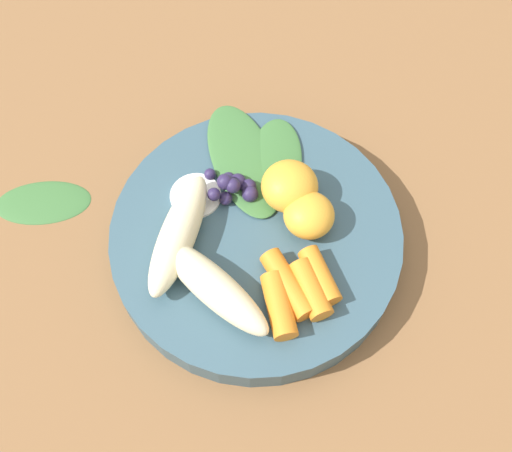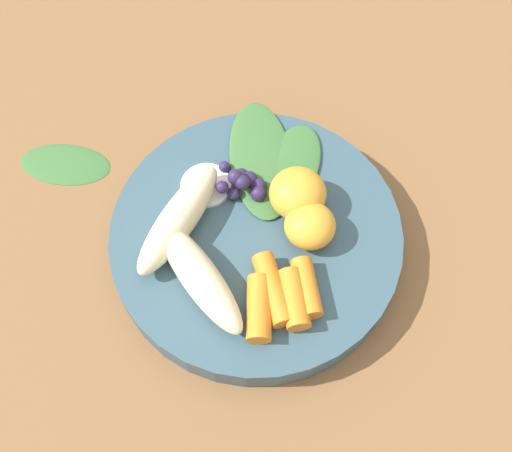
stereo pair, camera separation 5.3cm
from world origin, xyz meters
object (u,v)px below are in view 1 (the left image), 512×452
(bowl, at_px, (256,239))
(orange_segment_near, at_px, (290,186))
(kale_leaf_stray, at_px, (43,201))
(banana_peeled_left, at_px, (213,286))
(banana_peeled_right, at_px, (178,231))

(bowl, xyz_separation_m, orange_segment_near, (0.03, -0.03, 0.03))
(kale_leaf_stray, bearing_deg, banana_peeled_left, 143.58)
(banana_peeled_right, bearing_deg, banana_peeled_left, 48.52)
(bowl, distance_m, banana_peeled_right, 0.07)
(kale_leaf_stray, bearing_deg, bowl, 162.49)
(banana_peeled_right, distance_m, orange_segment_near, 0.10)
(bowl, relative_size, orange_segment_near, 5.13)
(banana_peeled_right, xyz_separation_m, orange_segment_near, (0.03, -0.10, 0.00))
(banana_peeled_right, distance_m, kale_leaf_stray, 0.15)
(bowl, height_order, orange_segment_near, orange_segment_near)
(orange_segment_near, distance_m, kale_leaf_stray, 0.23)
(bowl, height_order, kale_leaf_stray, bowl)
(bowl, xyz_separation_m, kale_leaf_stray, (0.08, 0.19, -0.01))
(bowl, xyz_separation_m, banana_peeled_right, (0.00, 0.06, 0.03))
(banana_peeled_left, height_order, orange_segment_near, orange_segment_near)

